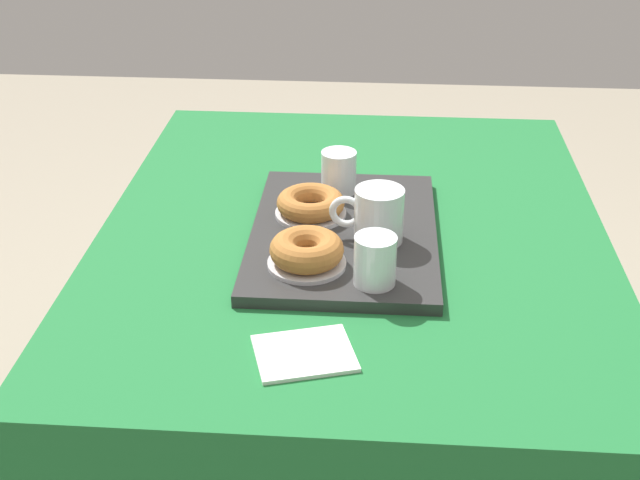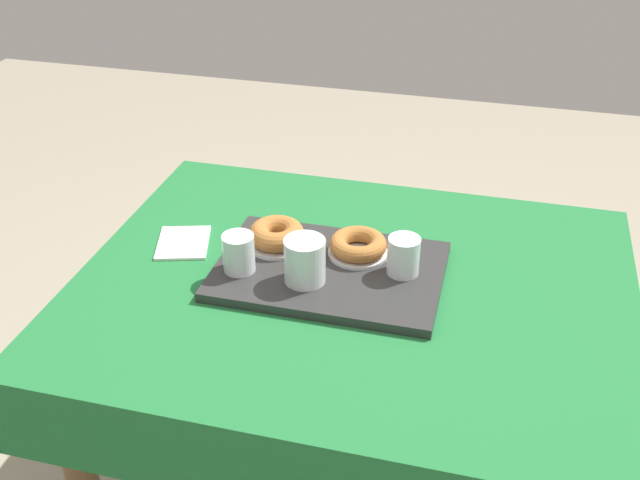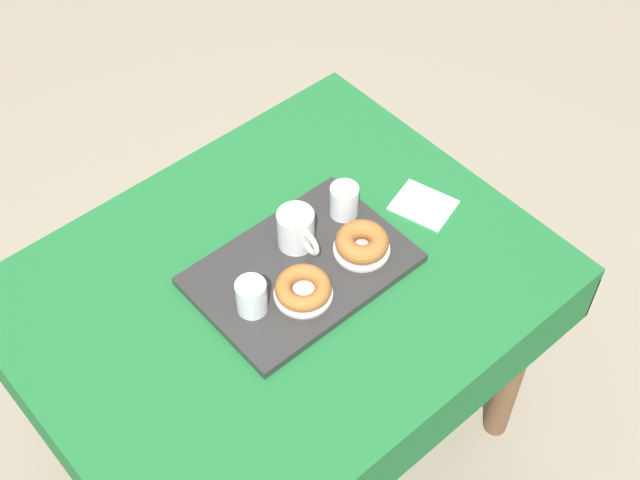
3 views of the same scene
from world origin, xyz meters
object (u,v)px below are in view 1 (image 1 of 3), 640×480
(tea_mug_left, at_px, (378,217))
(donut_plate_right, at_px, (307,263))
(sugar_donut_right, at_px, (307,250))
(dining_table, at_px, (352,277))
(donut_plate_left, at_px, (311,214))
(paper_napkin, at_px, (304,353))
(sugar_donut_left, at_px, (311,203))
(serving_tray, at_px, (344,234))
(water_glass_near, at_px, (339,174))
(water_glass_far, at_px, (375,262))

(tea_mug_left, relative_size, donut_plate_right, 0.99)
(sugar_donut_right, bearing_deg, dining_table, -20.13)
(donut_plate_left, xyz_separation_m, donut_plate_right, (-0.17, -0.01, 0.00))
(tea_mug_left, bearing_deg, paper_napkin, 162.71)
(donut_plate_left, relative_size, sugar_donut_left, 1.05)
(serving_tray, height_order, donut_plate_right, donut_plate_right)
(dining_table, height_order, tea_mug_left, tea_mug_left)
(sugar_donut_right, bearing_deg, paper_napkin, -175.97)
(serving_tray, relative_size, sugar_donut_left, 3.84)
(sugar_donut_left, bearing_deg, donut_plate_right, -177.25)
(donut_plate_left, xyz_separation_m, paper_napkin, (-0.38, -0.02, -0.02))
(tea_mug_left, bearing_deg, donut_plate_left, 55.39)
(serving_tray, distance_m, water_glass_near, 0.16)
(tea_mug_left, bearing_deg, water_glass_near, 22.10)
(water_glass_far, xyz_separation_m, donut_plate_right, (0.05, 0.11, -0.03))
(dining_table, xyz_separation_m, paper_napkin, (-0.39, 0.05, 0.11))
(serving_tray, bearing_deg, water_glass_near, 6.75)
(dining_table, bearing_deg, donut_plate_left, 95.38)
(water_glass_far, height_order, paper_napkin, water_glass_far)
(sugar_donut_left, bearing_deg, water_glass_near, -23.29)
(dining_table, xyz_separation_m, water_glass_far, (-0.23, -0.04, 0.16))
(donut_plate_right, bearing_deg, tea_mug_left, -49.55)
(dining_table, relative_size, sugar_donut_left, 9.36)
(donut_plate_right, relative_size, paper_napkin, 0.94)
(tea_mug_left, distance_m, water_glass_near, 0.20)
(tea_mug_left, height_order, paper_napkin, tea_mug_left)
(serving_tray, xyz_separation_m, paper_napkin, (-0.34, 0.04, -0.01))
(water_glass_near, bearing_deg, tea_mug_left, -157.90)
(donut_plate_left, bearing_deg, dining_table, -84.62)
(serving_tray, distance_m, sugar_donut_left, 0.08)
(sugar_donut_left, xyz_separation_m, donut_plate_right, (-0.17, -0.01, -0.02))
(water_glass_far, relative_size, donut_plate_left, 0.63)
(water_glass_near, bearing_deg, dining_table, -161.61)
(serving_tray, bearing_deg, dining_table, -14.68)
(dining_table, xyz_separation_m, donut_plate_right, (-0.18, 0.07, 0.13))
(water_glass_far, distance_m, sugar_donut_right, 0.12)
(dining_table, distance_m, donut_plate_left, 0.15)
(serving_tray, relative_size, paper_napkin, 3.42)
(serving_tray, distance_m, sugar_donut_right, 0.14)
(water_glass_near, distance_m, donut_plate_left, 0.11)
(tea_mug_left, xyz_separation_m, water_glass_far, (-0.14, 0.00, -0.01))
(sugar_donut_left, bearing_deg, dining_table, -84.62)
(sugar_donut_left, distance_m, paper_napkin, 0.39)
(water_glass_near, bearing_deg, paper_napkin, 177.60)
(water_glass_near, relative_size, donut_plate_left, 0.63)
(water_glass_near, xyz_separation_m, sugar_donut_right, (-0.28, 0.04, -0.01))
(dining_table, bearing_deg, serving_tray, 165.32)
(dining_table, height_order, donut_plate_right, donut_plate_right)
(serving_tray, xyz_separation_m, donut_plate_right, (-0.13, 0.05, 0.01))
(tea_mug_left, relative_size, sugar_donut_right, 1.06)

